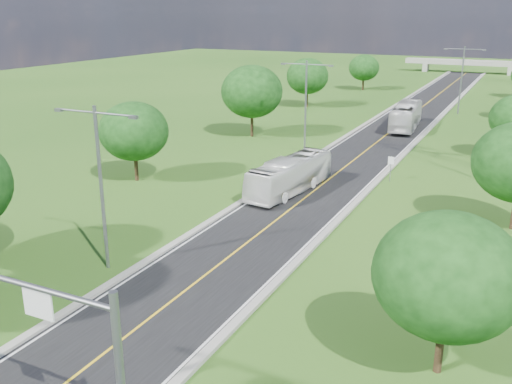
% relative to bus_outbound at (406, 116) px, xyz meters
% --- Properties ---
extents(ground, '(260.00, 260.00, 0.00)m').
position_rel_bus_outbound_xyz_m(ground, '(-1.27, -2.93, -1.74)').
color(ground, '#264E16').
rests_on(ground, ground).
extents(road, '(8.00, 150.00, 0.06)m').
position_rel_bus_outbound_xyz_m(road, '(-1.27, 3.07, -1.71)').
color(road, black).
rests_on(road, ground).
extents(curb_left, '(0.50, 150.00, 0.22)m').
position_rel_bus_outbound_xyz_m(curb_left, '(-5.52, 3.07, -1.63)').
color(curb_left, gray).
rests_on(curb_left, ground).
extents(curb_right, '(0.50, 150.00, 0.22)m').
position_rel_bus_outbound_xyz_m(curb_right, '(2.98, 3.07, -1.63)').
color(curb_right, gray).
rests_on(curb_right, ground).
extents(signal_mast, '(8.54, 0.33, 7.20)m').
position_rel_bus_outbound_xyz_m(signal_mast, '(2.41, -63.93, 3.17)').
color(signal_mast, slate).
rests_on(signal_mast, ground).
extents(speed_limit_sign, '(0.55, 0.09, 2.40)m').
position_rel_bus_outbound_xyz_m(speed_limit_sign, '(3.93, -24.94, -0.13)').
color(speed_limit_sign, slate).
rests_on(speed_limit_sign, ground).
extents(overpass, '(30.00, 3.00, 3.20)m').
position_rel_bus_outbound_xyz_m(overpass, '(-1.27, 77.07, 0.68)').
color(overpass, gray).
rests_on(overpass, ground).
extents(streetlight_near_left, '(5.90, 0.25, 10.00)m').
position_rel_bus_outbound_xyz_m(streetlight_near_left, '(-7.27, -50.93, 4.21)').
color(streetlight_near_left, slate).
rests_on(streetlight_near_left, ground).
extents(streetlight_mid_left, '(5.90, 0.25, 10.00)m').
position_rel_bus_outbound_xyz_m(streetlight_mid_left, '(-7.27, -17.93, 4.21)').
color(streetlight_mid_left, slate).
rests_on(streetlight_mid_left, ground).
extents(streetlight_far_right, '(5.90, 0.25, 10.00)m').
position_rel_bus_outbound_xyz_m(streetlight_far_right, '(4.73, 15.07, 4.21)').
color(streetlight_far_right, slate).
rests_on(streetlight_far_right, ground).
extents(tree_lb, '(6.30, 6.30, 7.33)m').
position_rel_bus_outbound_xyz_m(tree_lb, '(-17.27, -34.93, 2.91)').
color(tree_lb, black).
rests_on(tree_lb, ground).
extents(tree_lc, '(7.56, 7.56, 8.79)m').
position_rel_bus_outbound_xyz_m(tree_lc, '(-16.27, -12.93, 3.84)').
color(tree_lc, black).
rests_on(tree_lc, ground).
extents(tree_ld, '(6.72, 6.72, 7.82)m').
position_rel_bus_outbound_xyz_m(tree_ld, '(-18.27, 11.07, 3.22)').
color(tree_ld, black).
rests_on(tree_ld, ground).
extents(tree_le, '(5.88, 5.88, 6.84)m').
position_rel_bus_outbound_xyz_m(tree_le, '(-15.77, 35.07, 2.60)').
color(tree_le, black).
rests_on(tree_le, ground).
extents(tree_ra, '(6.30, 6.30, 7.33)m').
position_rel_bus_outbound_xyz_m(tree_ra, '(12.73, -52.93, 2.91)').
color(tree_ra, black).
rests_on(tree_ra, ground).
extents(bus_outbound, '(3.81, 12.22, 3.35)m').
position_rel_bus_outbound_xyz_m(bus_outbound, '(0.00, 0.00, 0.00)').
color(bus_outbound, silver).
rests_on(bus_outbound, road).
extents(bus_inbound, '(3.90, 11.16, 3.04)m').
position_rel_bus_outbound_xyz_m(bus_inbound, '(-3.06, -32.13, -0.15)').
color(bus_inbound, white).
rests_on(bus_inbound, road).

